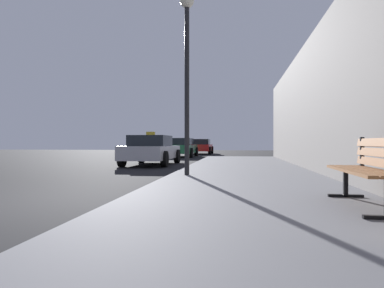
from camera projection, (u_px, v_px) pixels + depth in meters
name	position (u px, v px, depth m)	size (l,w,h in m)	color
sidewalk	(258.00, 208.00, 4.63)	(4.00, 32.00, 0.15)	slate
bench	(371.00, 166.00, 4.34)	(0.53, 1.77, 0.89)	brown
street_lamp	(187.00, 52.00, 8.61)	(0.36, 0.36, 4.54)	black
car_silver	(152.00, 150.00, 14.91)	(1.95, 4.44, 1.43)	#B7B7BF
car_green	(180.00, 147.00, 23.42)	(2.05, 4.52, 1.27)	#196638
car_red	(200.00, 146.00, 29.59)	(2.04, 4.43, 1.27)	red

